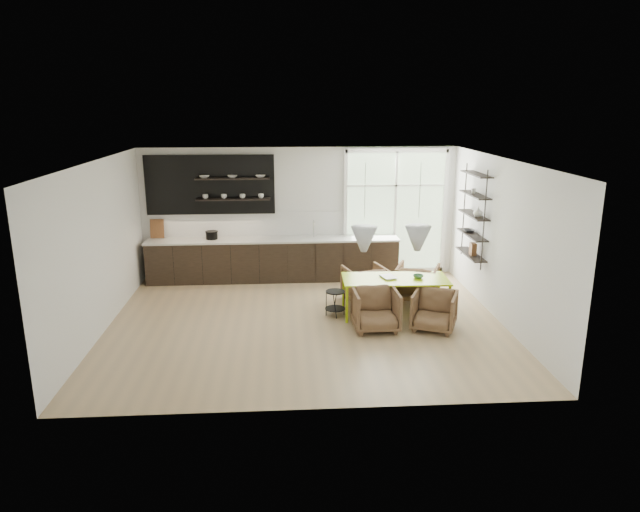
# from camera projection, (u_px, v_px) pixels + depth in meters

# --- Properties ---
(room) EXTENTS (7.02, 6.01, 2.91)m
(room) POSITION_uv_depth(u_px,v_px,m) (333.00, 230.00, 10.96)
(room) COLOR tan
(room) RESTS_ON ground
(kitchen_run) EXTENTS (5.54, 0.69, 2.75)m
(kitchen_run) POSITION_uv_depth(u_px,v_px,m) (269.00, 253.00, 12.64)
(kitchen_run) COLOR black
(kitchen_run) RESTS_ON ground
(right_shelving) EXTENTS (0.26, 1.22, 1.90)m
(right_shelving) POSITION_uv_depth(u_px,v_px,m) (474.00, 218.00, 11.17)
(right_shelving) COLOR black
(right_shelving) RESTS_ON ground
(dining_table) EXTENTS (1.96, 0.93, 0.71)m
(dining_table) POSITION_uv_depth(u_px,v_px,m) (395.00, 281.00, 10.50)
(dining_table) COLOR #AEDB09
(dining_table) RESTS_ON ground
(armchair_back_left) EXTENTS (0.95, 0.96, 0.71)m
(armchair_back_left) POSITION_uv_depth(u_px,v_px,m) (365.00, 284.00, 11.30)
(armchair_back_left) COLOR brown
(armchair_back_left) RESTS_ON ground
(armchair_back_right) EXTENTS (1.03, 1.04, 0.73)m
(armchair_back_right) POSITION_uv_depth(u_px,v_px,m) (417.00, 283.00, 11.34)
(armchair_back_right) COLOR brown
(armchair_back_right) RESTS_ON ground
(armchair_front_left) EXTENTS (0.79, 0.82, 0.72)m
(armchair_front_left) POSITION_uv_depth(u_px,v_px,m) (376.00, 310.00, 9.88)
(armchair_front_left) COLOR brown
(armchair_front_left) RESTS_ON ground
(armchair_front_right) EXTENTS (0.96, 0.97, 0.68)m
(armchair_front_right) POSITION_uv_depth(u_px,v_px,m) (434.00, 311.00, 9.89)
(armchair_front_right) COLOR brown
(armchair_front_right) RESTS_ON ground
(wire_stool) EXTENTS (0.38, 0.38, 0.48)m
(wire_stool) POSITION_uv_depth(u_px,v_px,m) (335.00, 300.00, 10.54)
(wire_stool) COLOR black
(wire_stool) RESTS_ON ground
(table_book) EXTENTS (0.31, 0.37, 0.03)m
(table_book) POSITION_uv_depth(u_px,v_px,m) (382.00, 278.00, 10.47)
(table_book) COLOR white
(table_book) RESTS_ON dining_table
(table_bowl) EXTENTS (0.20, 0.20, 0.06)m
(table_bowl) POSITION_uv_depth(u_px,v_px,m) (418.00, 276.00, 10.49)
(table_bowl) COLOR #42764E
(table_bowl) RESTS_ON dining_table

